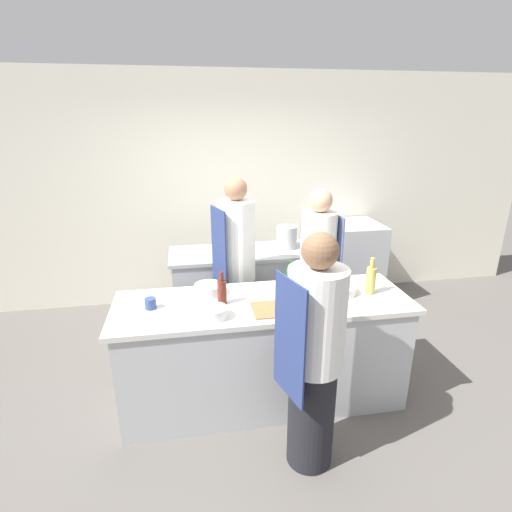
{
  "coord_description": "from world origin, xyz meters",
  "views": [
    {
      "loc": [
        -0.55,
        -2.79,
        2.27
      ],
      "look_at": [
        0.0,
        0.35,
        1.16
      ],
      "focal_mm": 28.0,
      "sensor_mm": 36.0,
      "label": 1
    }
  ],
  "objects_px": {
    "chef_at_prep_near": "(314,357)",
    "bottle_vinegar": "(222,291)",
    "cup": "(150,303)",
    "chef_at_stove": "(317,272)",
    "bottle_cooking_oil": "(290,281)",
    "bottle_olive_oil": "(371,279)",
    "bottle_wine": "(327,290)",
    "stockpot": "(287,237)",
    "bowl_mixing_large": "(209,289)",
    "oven_range": "(342,263)",
    "bowl_ceramic_blue": "(339,289)",
    "chef_at_pass_far": "(237,271)",
    "bowl_prep_small": "(214,313)"
  },
  "relations": [
    {
      "from": "bowl_prep_small",
      "to": "stockpot",
      "type": "distance_m",
      "value": 1.74
    },
    {
      "from": "oven_range",
      "to": "bottle_wine",
      "type": "distance_m",
      "value": 2.1
    },
    {
      "from": "oven_range",
      "to": "chef_at_prep_near",
      "type": "xyz_separation_m",
      "value": [
        -1.17,
        -2.43,
        0.31
      ]
    },
    {
      "from": "bottle_vinegar",
      "to": "bowl_ceramic_blue",
      "type": "xyz_separation_m",
      "value": [
        0.96,
        0.04,
        -0.07
      ]
    },
    {
      "from": "oven_range",
      "to": "bottle_cooking_oil",
      "type": "height_order",
      "value": "bottle_cooking_oil"
    },
    {
      "from": "bowl_mixing_large",
      "to": "cup",
      "type": "distance_m",
      "value": 0.48
    },
    {
      "from": "bottle_vinegar",
      "to": "stockpot",
      "type": "bearing_deg",
      "value": 56.94
    },
    {
      "from": "chef_at_prep_near",
      "to": "bottle_vinegar",
      "type": "distance_m",
      "value": 0.89
    },
    {
      "from": "stockpot",
      "to": "bowl_prep_small",
      "type": "bearing_deg",
      "value": -121.43
    },
    {
      "from": "chef_at_stove",
      "to": "bottle_olive_oil",
      "type": "xyz_separation_m",
      "value": [
        0.21,
        -0.7,
        0.2
      ]
    },
    {
      "from": "chef_at_stove",
      "to": "bowl_ceramic_blue",
      "type": "height_order",
      "value": "chef_at_stove"
    },
    {
      "from": "chef_at_stove",
      "to": "bowl_mixing_large",
      "type": "xyz_separation_m",
      "value": [
        -1.08,
        -0.49,
        0.12
      ]
    },
    {
      "from": "bottle_wine",
      "to": "chef_at_stove",
      "type": "bearing_deg",
      "value": 76.45
    },
    {
      "from": "bottle_wine",
      "to": "bottle_cooking_oil",
      "type": "distance_m",
      "value": 0.31
    },
    {
      "from": "chef_at_pass_far",
      "to": "bottle_cooking_oil",
      "type": "bearing_deg",
      "value": -167.76
    },
    {
      "from": "chef_at_prep_near",
      "to": "stockpot",
      "type": "relative_size",
      "value": 6.81
    },
    {
      "from": "bowl_mixing_large",
      "to": "bottle_vinegar",
      "type": "bearing_deg",
      "value": -64.69
    },
    {
      "from": "chef_at_prep_near",
      "to": "oven_range",
      "type": "bearing_deg",
      "value": -41.72
    },
    {
      "from": "bowl_prep_small",
      "to": "bowl_ceramic_blue",
      "type": "bearing_deg",
      "value": 13.47
    },
    {
      "from": "bottle_wine",
      "to": "bowl_mixing_large",
      "type": "distance_m",
      "value": 0.94
    },
    {
      "from": "bottle_cooking_oil",
      "to": "cup",
      "type": "bearing_deg",
      "value": -176.22
    },
    {
      "from": "oven_range",
      "to": "bowl_mixing_large",
      "type": "height_order",
      "value": "oven_range"
    },
    {
      "from": "bowl_mixing_large",
      "to": "stockpot",
      "type": "xyz_separation_m",
      "value": [
        0.92,
        1.08,
        0.08
      ]
    },
    {
      "from": "oven_range",
      "to": "chef_at_stove",
      "type": "height_order",
      "value": "chef_at_stove"
    },
    {
      "from": "chef_at_stove",
      "to": "bottle_olive_oil",
      "type": "distance_m",
      "value": 0.75
    },
    {
      "from": "chef_at_stove",
      "to": "bottle_wine",
      "type": "bearing_deg",
      "value": -20.9
    },
    {
      "from": "bottle_olive_oil",
      "to": "bottle_wine",
      "type": "bearing_deg",
      "value": -166.8
    },
    {
      "from": "chef_at_pass_far",
      "to": "bottle_cooking_oil",
      "type": "xyz_separation_m",
      "value": [
        0.35,
        -0.62,
        0.13
      ]
    },
    {
      "from": "bottle_olive_oil",
      "to": "bowl_prep_small",
      "type": "distance_m",
      "value": 1.3
    },
    {
      "from": "oven_range",
      "to": "chef_at_pass_far",
      "type": "distance_m",
      "value": 1.84
    },
    {
      "from": "oven_range",
      "to": "chef_at_pass_far",
      "type": "height_order",
      "value": "chef_at_pass_far"
    },
    {
      "from": "chef_at_stove",
      "to": "bottle_wine",
      "type": "distance_m",
      "value": 0.83
    },
    {
      "from": "bottle_cooking_oil",
      "to": "cup",
      "type": "distance_m",
      "value": 1.1
    },
    {
      "from": "oven_range",
      "to": "cup",
      "type": "distance_m",
      "value": 2.84
    },
    {
      "from": "oven_range",
      "to": "bowl_ceramic_blue",
      "type": "xyz_separation_m",
      "value": [
        -0.72,
        -1.7,
        0.43
      ]
    },
    {
      "from": "cup",
      "to": "stockpot",
      "type": "bearing_deg",
      "value": 42.62
    },
    {
      "from": "cup",
      "to": "stockpot",
      "type": "height_order",
      "value": "stockpot"
    },
    {
      "from": "chef_at_stove",
      "to": "bottle_cooking_oil",
      "type": "xyz_separation_m",
      "value": [
        -0.44,
        -0.6,
        0.19
      ]
    },
    {
      "from": "bowl_mixing_large",
      "to": "cup",
      "type": "relative_size",
      "value": 2.7
    },
    {
      "from": "bowl_mixing_large",
      "to": "bowl_ceramic_blue",
      "type": "height_order",
      "value": "bowl_mixing_large"
    },
    {
      "from": "chef_at_prep_near",
      "to": "cup",
      "type": "relative_size",
      "value": 19.67
    },
    {
      "from": "chef_at_stove",
      "to": "bottle_cooking_oil",
      "type": "bearing_deg",
      "value": -43.48
    },
    {
      "from": "oven_range",
      "to": "bowl_ceramic_blue",
      "type": "height_order",
      "value": "oven_range"
    },
    {
      "from": "chef_at_prep_near",
      "to": "bottle_vinegar",
      "type": "bearing_deg",
      "value": 20.47
    },
    {
      "from": "cup",
      "to": "bottle_cooking_oil",
      "type": "bearing_deg",
      "value": 3.78
    },
    {
      "from": "chef_at_prep_near",
      "to": "chef_at_pass_far",
      "type": "height_order",
      "value": "chef_at_pass_far"
    },
    {
      "from": "chef_at_prep_near",
      "to": "bottle_olive_oil",
      "type": "xyz_separation_m",
      "value": [
        0.69,
        0.68,
        0.21
      ]
    },
    {
      "from": "chef_at_stove",
      "to": "bottle_cooking_oil",
      "type": "height_order",
      "value": "chef_at_stove"
    },
    {
      "from": "bottle_olive_oil",
      "to": "cup",
      "type": "xyz_separation_m",
      "value": [
        -1.74,
        0.03,
        -0.08
      ]
    },
    {
      "from": "chef_at_prep_near",
      "to": "bottle_wine",
      "type": "bearing_deg",
      "value": -41.9
    }
  ]
}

